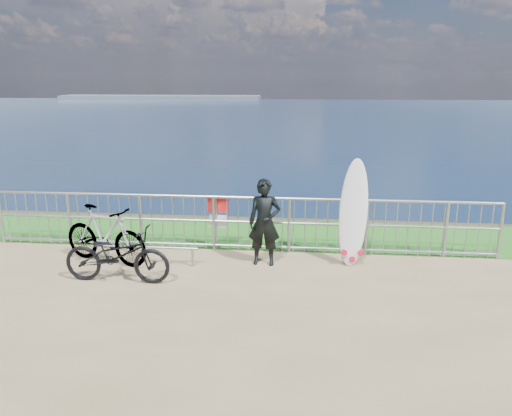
# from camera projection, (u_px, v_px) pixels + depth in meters

# --- Properties ---
(grass_strip) EXTENTS (120.00, 120.00, 0.00)m
(grass_strip) POSITION_uv_depth(u_px,v_px,m) (245.00, 233.00, 11.10)
(grass_strip) COLOR #1F681C
(grass_strip) RESTS_ON ground
(seascape) EXTENTS (260.00, 260.00, 5.00)m
(seascape) POSITION_uv_depth(u_px,v_px,m) (162.00, 100.00, 155.52)
(seascape) COLOR brown
(seascape) RESTS_ON ground
(railing) EXTENTS (10.06, 0.10, 1.13)m
(railing) POSITION_uv_depth(u_px,v_px,m) (239.00, 223.00, 9.90)
(railing) COLOR gray
(railing) RESTS_ON ground
(surfer) EXTENTS (0.59, 0.39, 1.61)m
(surfer) POSITION_uv_depth(u_px,v_px,m) (265.00, 223.00, 9.13)
(surfer) COLOR black
(surfer) RESTS_ON ground
(surfboard) EXTENTS (0.61, 0.57, 1.97)m
(surfboard) POSITION_uv_depth(u_px,v_px,m) (353.00, 217.00, 9.14)
(surfboard) COLOR silver
(surfboard) RESTS_ON ground
(bicycle_near) EXTENTS (1.83, 0.67, 0.96)m
(bicycle_near) POSITION_uv_depth(u_px,v_px,m) (117.00, 255.00, 8.41)
(bicycle_near) COLOR black
(bicycle_near) RESTS_ON ground
(bicycle_far) EXTENTS (1.91, 1.08, 1.10)m
(bicycle_far) POSITION_uv_depth(u_px,v_px,m) (105.00, 235.00, 9.25)
(bicycle_far) COLOR black
(bicycle_far) RESTS_ON ground
(bike_rack) EXTENTS (1.80, 0.05, 0.38)m
(bike_rack) POSITION_uv_depth(u_px,v_px,m) (150.00, 249.00, 9.20)
(bike_rack) COLOR gray
(bike_rack) RESTS_ON ground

